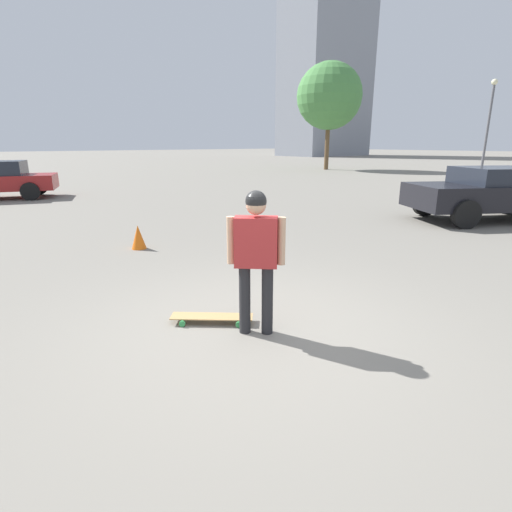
{
  "coord_description": "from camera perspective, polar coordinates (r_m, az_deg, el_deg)",
  "views": [
    {
      "loc": [
        -2.55,
        -3.14,
        2.03
      ],
      "look_at": [
        0.0,
        0.0,
        0.88
      ],
      "focal_mm": 28.0,
      "sensor_mm": 36.0,
      "label": 1
    }
  ],
  "objects": [
    {
      "name": "building_block_distant",
      "position": [
        69.64,
        10.04,
        25.08
      ],
      "size": [
        13.85,
        8.25,
        26.89
      ],
      "color": "gray",
      "rests_on": "ground_plane"
    },
    {
      "name": "person",
      "position": [
        4.19,
        -0.0,
        1.02
      ],
      "size": [
        0.47,
        0.45,
        1.57
      ],
      "rotation": [
        0.0,
        0.0,
        -0.76
      ],
      "color": "#262628",
      "rests_on": "ground_plane"
    },
    {
      "name": "car_parked_near",
      "position": [
        12.52,
        30.71,
        7.83
      ],
      "size": [
        4.61,
        3.8,
        1.41
      ],
      "rotation": [
        0.0,
        0.0,
        2.59
      ],
      "color": "black",
      "rests_on": "ground_plane"
    },
    {
      "name": "skateboard",
      "position": [
        4.75,
        -6.33,
        -8.67
      ],
      "size": [
        0.85,
        0.79,
        0.08
      ],
      "rotation": [
        0.0,
        0.0,
        2.42
      ],
      "color": "tan",
      "rests_on": "ground_plane"
    },
    {
      "name": "lamp_post",
      "position": [
        23.28,
        30.26,
        16.06
      ],
      "size": [
        0.28,
        0.28,
        4.94
      ],
      "color": "#59595E",
      "rests_on": "ground_plane"
    },
    {
      "name": "tree_distant",
      "position": [
        32.82,
        10.43,
        21.53
      ],
      "size": [
        4.91,
        4.91,
        7.87
      ],
      "color": "brown",
      "rests_on": "ground_plane"
    },
    {
      "name": "traffic_cone",
      "position": [
        8.24,
        -16.46,
        2.61
      ],
      "size": [
        0.29,
        0.29,
        0.47
      ],
      "color": "orange",
      "rests_on": "ground_plane"
    },
    {
      "name": "ground_plane",
      "position": [
        4.53,
        -0.0,
        -10.82
      ],
      "size": [
        220.0,
        220.0,
        0.0
      ],
      "primitive_type": "plane",
      "color": "gray"
    }
  ]
}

